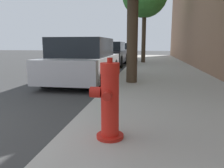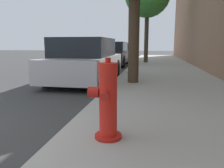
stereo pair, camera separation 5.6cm
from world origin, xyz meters
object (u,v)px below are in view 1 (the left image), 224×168
(fire_hydrant, at_px, (109,102))
(parked_car_mid, at_px, (109,54))
(parked_car_near, at_px, (84,61))
(parked_car_far, at_px, (124,51))

(fire_hydrant, bearing_deg, parked_car_mid, 100.10)
(parked_car_near, distance_m, parked_car_far, 11.93)
(parked_car_near, xyz_separation_m, parked_car_far, (-0.01, 11.93, -0.03))
(parked_car_near, distance_m, parked_car_mid, 5.55)
(fire_hydrant, xyz_separation_m, parked_car_far, (-1.63, 16.46, 0.06))
(fire_hydrant, distance_m, parked_car_mid, 10.23)
(parked_car_mid, relative_size, parked_car_far, 0.90)
(parked_car_mid, height_order, parked_car_far, parked_car_mid)
(parked_car_far, bearing_deg, parked_car_near, -89.97)
(parked_car_far, bearing_deg, fire_hydrant, -84.33)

